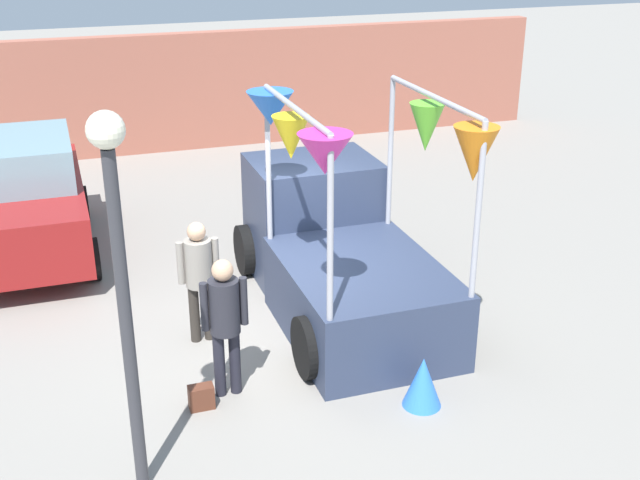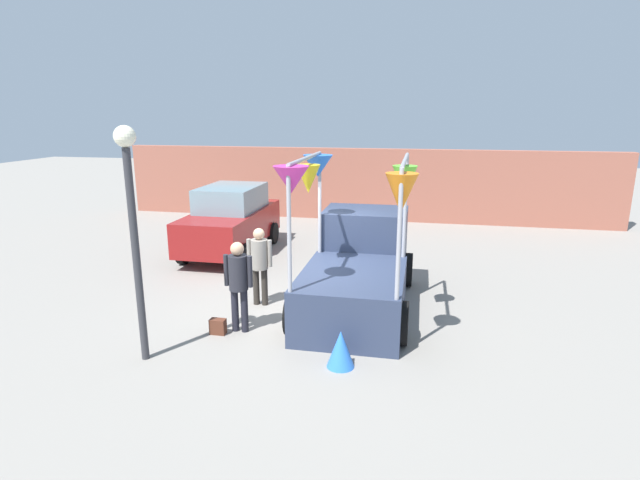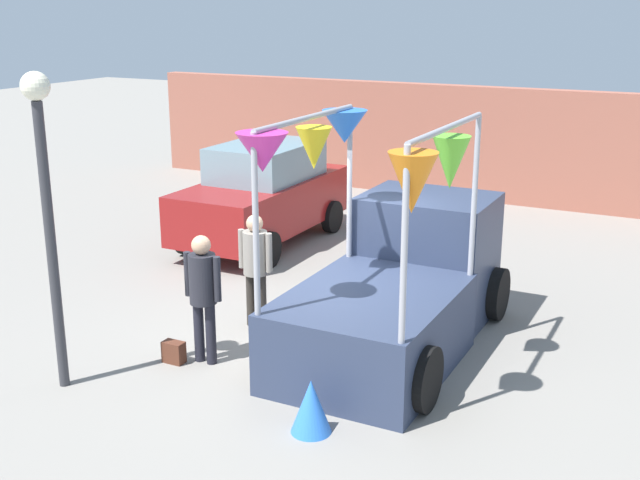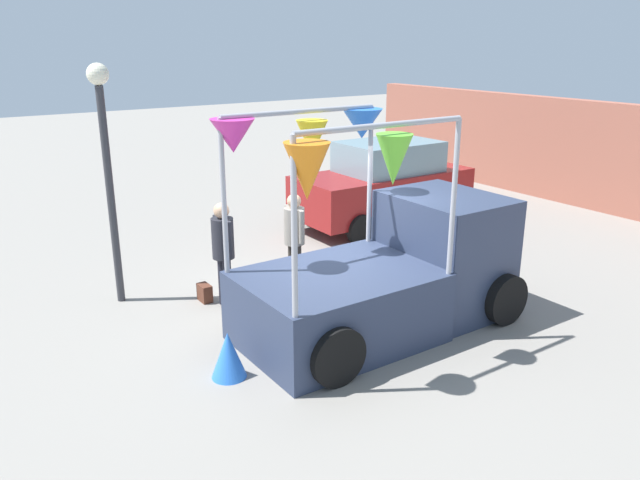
{
  "view_description": "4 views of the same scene",
  "coord_description": "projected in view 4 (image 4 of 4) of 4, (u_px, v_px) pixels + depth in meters",
  "views": [
    {
      "loc": [
        -2.46,
        -9.01,
        5.2
      ],
      "look_at": [
        0.52,
        -0.23,
        1.3
      ],
      "focal_mm": 45.0,
      "sensor_mm": 36.0,
      "label": 1
    },
    {
      "loc": [
        2.16,
        -9.2,
        3.88
      ],
      "look_at": [
        0.39,
        -0.52,
        1.6
      ],
      "focal_mm": 28.0,
      "sensor_mm": 36.0,
      "label": 2
    },
    {
      "loc": [
        4.6,
        -8.93,
        4.39
      ],
      "look_at": [
        0.22,
        -0.33,
        1.53
      ],
      "focal_mm": 45.0,
      "sensor_mm": 36.0,
      "label": 3
    },
    {
      "loc": [
        7.39,
        -5.12,
        4.02
      ],
      "look_at": [
        0.18,
        -0.21,
        1.2
      ],
      "focal_mm": 35.0,
      "sensor_mm": 36.0,
      "label": 4
    }
  ],
  "objects": [
    {
      "name": "vendor_truck",
      "position": [
        393.0,
        266.0,
        9.01
      ],
      "size": [
        2.38,
        4.09,
        3.11
      ],
      "color": "#2D3851",
      "rests_on": "ground"
    },
    {
      "name": "folded_kite_bundle_azure",
      "position": [
        228.0,
        355.0,
        7.69
      ],
      "size": [
        0.55,
        0.55,
        0.6
      ],
      "primitive_type": "cone",
      "rotation": [
        0.0,
        0.0,
        1.87
      ],
      "color": "blue",
      "rests_on": "ground"
    },
    {
      "name": "ground_plane",
      "position": [
        325.0,
        307.0,
        9.79
      ],
      "size": [
        60.0,
        60.0,
        0.0
      ],
      "primitive_type": "plane",
      "color": "gray"
    },
    {
      "name": "person_customer",
      "position": [
        223.0,
        245.0,
        9.55
      ],
      "size": [
        0.53,
        0.34,
        1.67
      ],
      "color": "black",
      "rests_on": "ground"
    },
    {
      "name": "parked_car",
      "position": [
        384.0,
        184.0,
        13.83
      ],
      "size": [
        1.88,
        4.0,
        1.88
      ],
      "color": "maroon",
      "rests_on": "ground"
    },
    {
      "name": "street_lamp",
      "position": [
        106.0,
        150.0,
        9.31
      ],
      "size": [
        0.32,
        0.32,
        3.69
      ],
      "color": "#333338",
      "rests_on": "ground"
    },
    {
      "name": "person_vendor",
      "position": [
        294.0,
        232.0,
        10.29
      ],
      "size": [
        0.53,
        0.34,
        1.62
      ],
      "color": "#2D2823",
      "rests_on": "ground"
    },
    {
      "name": "handbag",
      "position": [
        205.0,
        293.0,
        9.98
      ],
      "size": [
        0.28,
        0.16,
        0.28
      ],
      "primitive_type": "cube",
      "color": "#592D1E",
      "rests_on": "ground"
    }
  ]
}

